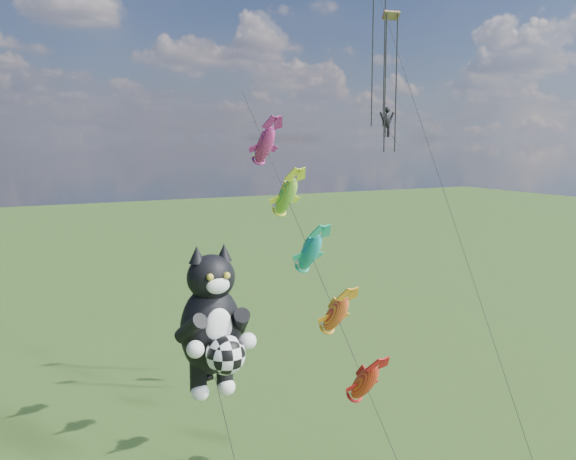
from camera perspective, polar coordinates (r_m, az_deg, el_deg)
name	(u,v)px	position (r m, az deg, el deg)	size (l,w,h in m)	color
cat_kite_rig	(213,322)	(25.67, -6.68, -8.15)	(2.88, 4.35, 11.99)	brown
fish_windsock_rig	(310,253)	(31.48, 1.99, -2.06)	(1.62, 15.93, 18.73)	brown
parafoil_rig	(389,101)	(39.82, 8.99, 11.26)	(3.34, 17.42, 25.46)	brown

